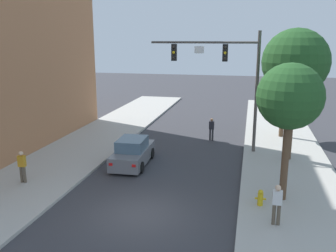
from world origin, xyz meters
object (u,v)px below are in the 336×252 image
object	(u,v)px
pedestrian_crossing_road	(212,128)
pedestrian_sidewalk_right_walker	(277,203)
car_lead_grey	(133,153)
pedestrian_sidewalk_left_walker	(22,165)
street_tree_third	(286,63)
fire_hydrant	(260,198)
street_tree_nearest	(290,97)
traffic_signal_mast	(226,69)
street_tree_second	(296,62)

from	to	relation	value
pedestrian_crossing_road	pedestrian_sidewalk_right_walker	bearing A→B (deg)	-72.32
car_lead_grey	pedestrian_sidewalk_left_walker	xyz separation A→B (m)	(-4.37, -4.22, 0.34)
car_lead_grey	pedestrian_crossing_road	bearing A→B (deg)	57.80
car_lead_grey	street_tree_third	distance (m)	12.80
fire_hydrant	street_tree_nearest	size ratio (longest dim) A/B	0.12
traffic_signal_mast	street_tree_third	xyz separation A→B (m)	(3.89, 4.21, 0.17)
car_lead_grey	pedestrian_sidewalk_left_walker	bearing A→B (deg)	-136.04
pedestrian_crossing_road	street_tree_nearest	xyz separation A→B (m)	(4.25, -9.50, 3.86)
car_lead_grey	fire_hydrant	size ratio (longest dim) A/B	5.98
pedestrian_crossing_road	pedestrian_sidewalk_right_walker	world-z (taller)	pedestrian_sidewalk_right_walker
car_lead_grey	street_tree_second	xyz separation A→B (m)	(8.89, 2.62, 5.15)
traffic_signal_mast	street_tree_third	world-z (taller)	traffic_signal_mast
pedestrian_crossing_road	street_tree_third	world-z (taller)	street_tree_third
pedestrian_crossing_road	traffic_signal_mast	bearing A→B (deg)	-66.98
street_tree_third	car_lead_grey	bearing A→B (deg)	-138.06
car_lead_grey	street_tree_second	size ratio (longest dim) A/B	0.56
pedestrian_crossing_road	car_lead_grey	bearing A→B (deg)	-122.20
pedestrian_sidewalk_right_walker	street_tree_third	size ratio (longest dim) A/B	0.23
traffic_signal_mast	fire_hydrant	bearing A→B (deg)	-74.38
pedestrian_sidewalk_left_walker	street_tree_third	distance (m)	18.48
car_lead_grey	pedestrian_sidewalk_left_walker	world-z (taller)	pedestrian_sidewalk_left_walker
fire_hydrant	traffic_signal_mast	bearing A→B (deg)	105.62
street_tree_second	traffic_signal_mast	bearing A→B (deg)	164.40
pedestrian_crossing_road	fire_hydrant	bearing A→B (deg)	-72.57
street_tree_second	pedestrian_sidewalk_left_walker	bearing A→B (deg)	-152.73
fire_hydrant	street_tree_third	bearing A→B (deg)	82.20
pedestrian_crossing_road	pedestrian_sidewalk_right_walker	distance (m)	12.62
car_lead_grey	street_tree_third	bearing A→B (deg)	41.94
pedestrian_sidewalk_right_walker	pedestrian_crossing_road	bearing A→B (deg)	107.68
car_lead_grey	street_tree_third	xyz separation A→B (m)	(8.83, 7.93, 4.80)
car_lead_grey	street_tree_third	world-z (taller)	street_tree_third
street_tree_second	street_tree_third	xyz separation A→B (m)	(-0.06, 5.31, -0.35)
traffic_signal_mast	pedestrian_crossing_road	world-z (taller)	traffic_signal_mast
traffic_signal_mast	car_lead_grey	bearing A→B (deg)	-142.98
street_tree_nearest	street_tree_third	distance (m)	11.30
fire_hydrant	pedestrian_crossing_road	bearing A→B (deg)	107.43
street_tree_second	street_tree_third	distance (m)	5.32
pedestrian_sidewalk_left_walker	fire_hydrant	bearing A→B (deg)	-0.04
fire_hydrant	street_tree_nearest	xyz separation A→B (m)	(0.99, 0.91, 4.27)
pedestrian_crossing_road	fire_hydrant	world-z (taller)	pedestrian_crossing_road
car_lead_grey	pedestrian_crossing_road	xyz separation A→B (m)	(3.89, 6.18, 0.19)
pedestrian_sidewalk_left_walker	fire_hydrant	xyz separation A→B (m)	(11.53, -0.01, -0.56)
street_tree_second	street_tree_third	world-z (taller)	street_tree_second
pedestrian_sidewalk_left_walker	pedestrian_sidewalk_right_walker	size ratio (longest dim) A/B	1.00
car_lead_grey	street_tree_nearest	distance (m)	9.69
pedestrian_sidewalk_right_walker	fire_hydrant	size ratio (longest dim) A/B	2.28
traffic_signal_mast	street_tree_nearest	bearing A→B (deg)	-65.51
pedestrian_crossing_road	street_tree_second	size ratio (longest dim) A/B	0.21
pedestrian_sidewalk_left_walker	pedestrian_crossing_road	bearing A→B (deg)	51.52
fire_hydrant	street_tree_nearest	distance (m)	4.47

